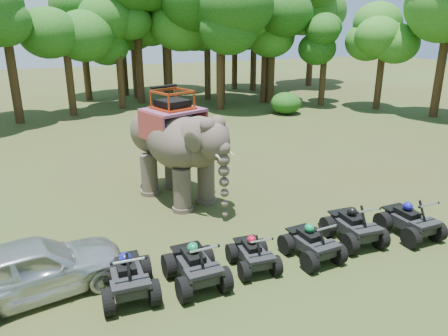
% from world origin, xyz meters
% --- Properties ---
extents(ground, '(110.00, 110.00, 0.00)m').
position_xyz_m(ground, '(0.00, 0.00, 0.00)').
color(ground, '#47381E').
rests_on(ground, ground).
extents(elephant, '(3.89, 5.59, 4.30)m').
position_xyz_m(elephant, '(-0.98, 3.65, 2.15)').
color(elephant, '#4F4039').
rests_on(elephant, ground).
extents(parked_car, '(4.81, 2.65, 1.55)m').
position_xyz_m(parked_car, '(-6.10, -1.12, 0.78)').
color(parked_car, silver).
rests_on(parked_car, ground).
extents(atv_0, '(1.41, 1.90, 1.38)m').
position_xyz_m(atv_0, '(-3.90, -2.00, 0.69)').
color(atv_0, black).
rests_on(atv_0, ground).
extents(atv_1, '(1.45, 1.93, 1.38)m').
position_xyz_m(atv_1, '(-2.14, -2.15, 0.69)').
color(atv_1, black).
rests_on(atv_1, ground).
extents(atv_2, '(1.22, 1.62, 1.16)m').
position_xyz_m(atv_2, '(-0.41, -2.02, 0.58)').
color(atv_2, black).
rests_on(atv_2, ground).
extents(atv_3, '(1.42, 1.84, 1.28)m').
position_xyz_m(atv_3, '(1.40, -2.18, 0.64)').
color(atv_3, black).
rests_on(atv_3, ground).
extents(atv_4, '(1.42, 1.90, 1.38)m').
position_xyz_m(atv_4, '(3.17, -1.81, 0.69)').
color(atv_4, black).
rests_on(atv_4, ground).
extents(atv_5, '(1.42, 1.90, 1.37)m').
position_xyz_m(atv_5, '(5.09, -2.15, 0.68)').
color(atv_5, black).
rests_on(atv_5, ground).
extents(tree_0, '(4.94, 4.94, 7.06)m').
position_xyz_m(tree_0, '(0.00, 22.40, 3.53)').
color(tree_0, '#195114').
rests_on(tree_0, ground).
extents(tree_1, '(6.13, 6.13, 8.75)m').
position_xyz_m(tree_1, '(4.27, 24.17, 4.38)').
color(tree_1, '#195114').
rests_on(tree_1, ground).
extents(tree_2, '(6.28, 6.28, 8.97)m').
position_xyz_m(tree_2, '(6.93, 19.31, 4.48)').
color(tree_2, '#195114').
rests_on(tree_2, ground).
extents(tree_3, '(6.82, 6.82, 9.74)m').
position_xyz_m(tree_3, '(11.70, 20.20, 4.87)').
color(tree_3, '#195114').
rests_on(tree_3, ground).
extents(tree_4, '(4.59, 4.59, 6.56)m').
position_xyz_m(tree_4, '(15.00, 17.73, 3.28)').
color(tree_4, '#195114').
rests_on(tree_4, ground).
extents(tree_5, '(4.96, 4.96, 7.09)m').
position_xyz_m(tree_5, '(18.19, 14.95, 3.54)').
color(tree_5, '#195114').
rests_on(tree_5, ground).
extents(tree_6, '(6.75, 6.75, 9.64)m').
position_xyz_m(tree_6, '(20.04, 11.15, 4.82)').
color(tree_6, '#195114').
rests_on(tree_6, ground).
extents(tree_31, '(6.62, 6.62, 9.46)m').
position_xyz_m(tree_31, '(-7.22, 20.02, 4.73)').
color(tree_31, '#195114').
rests_on(tree_31, ground).
extents(tree_32, '(5.29, 5.29, 7.55)m').
position_xyz_m(tree_32, '(-3.71, 21.26, 3.78)').
color(tree_32, '#195114').
rests_on(tree_32, ground).
extents(tree_33, '(5.48, 5.48, 7.83)m').
position_xyz_m(tree_33, '(11.84, 28.01, 3.91)').
color(tree_33, '#195114').
rests_on(tree_33, ground).
extents(tree_34, '(5.57, 5.57, 7.96)m').
position_xyz_m(tree_34, '(11.35, 20.68, 3.98)').
color(tree_34, '#195114').
rests_on(tree_34, ground).
extents(tree_35, '(6.08, 6.08, 8.69)m').
position_xyz_m(tree_35, '(-2.05, 27.10, 4.35)').
color(tree_35, '#195114').
rests_on(tree_35, ground).
extents(tree_36, '(5.43, 5.43, 7.76)m').
position_xyz_m(tree_36, '(1.93, 26.57, 3.88)').
color(tree_36, '#195114').
rests_on(tree_36, ground).
extents(tree_37, '(7.66, 7.66, 10.94)m').
position_xyz_m(tree_37, '(19.92, 27.38, 5.47)').
color(tree_37, '#195114').
rests_on(tree_37, ground).
extents(tree_38, '(6.32, 6.32, 9.03)m').
position_xyz_m(tree_38, '(13.28, 26.82, 4.52)').
color(tree_38, '#195114').
rests_on(tree_38, ground).
extents(tree_39, '(6.99, 6.99, 9.99)m').
position_xyz_m(tree_39, '(1.26, 28.35, 4.99)').
color(tree_39, '#195114').
rests_on(tree_39, ground).
extents(tree_40, '(5.31, 5.31, 7.59)m').
position_xyz_m(tree_40, '(7.49, 23.66, 3.80)').
color(tree_40, '#195114').
rests_on(tree_40, ground).
extents(tree_41, '(5.93, 5.93, 8.47)m').
position_xyz_m(tree_41, '(14.56, 26.58, 4.23)').
color(tree_41, '#195114').
rests_on(tree_41, ground).
extents(tree_42, '(7.51, 7.51, 10.73)m').
position_xyz_m(tree_42, '(7.73, 21.09, 5.36)').
color(tree_42, '#195114').
rests_on(tree_42, ground).
extents(tree_43, '(7.59, 7.59, 10.84)m').
position_xyz_m(tree_43, '(5.04, 27.91, 5.42)').
color(tree_43, '#195114').
rests_on(tree_43, ground).
extents(tree_44, '(6.81, 6.81, 9.72)m').
position_xyz_m(tree_44, '(1.83, 24.14, 4.86)').
color(tree_44, '#195114').
rests_on(tree_44, ground).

